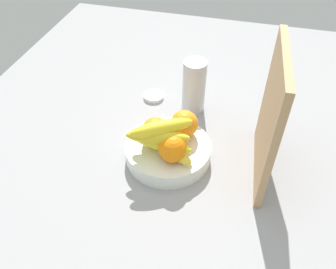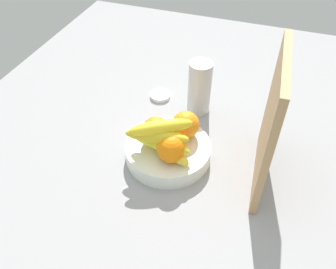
# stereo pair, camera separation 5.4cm
# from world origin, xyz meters

# --- Properties ---
(ground_plane) EXTENTS (1.80, 1.40, 0.03)m
(ground_plane) POSITION_xyz_m (0.00, 0.00, -0.01)
(ground_plane) COLOR gray
(fruit_bowl) EXTENTS (0.24, 0.24, 0.05)m
(fruit_bowl) POSITION_xyz_m (0.04, 0.02, 0.02)
(fruit_bowl) COLOR white
(fruit_bowl) RESTS_ON ground_plane
(orange_front_left) EXTENTS (0.08, 0.08, 0.08)m
(orange_front_left) POSITION_xyz_m (-0.02, 0.05, 0.09)
(orange_front_left) COLOR orange
(orange_front_left) RESTS_ON fruit_bowl
(orange_front_right) EXTENTS (0.08, 0.08, 0.08)m
(orange_front_right) POSITION_xyz_m (0.03, -0.02, 0.09)
(orange_front_right) COLOR orange
(orange_front_right) RESTS_ON fruit_bowl
(orange_center) EXTENTS (0.08, 0.08, 0.08)m
(orange_center) POSITION_xyz_m (0.08, 0.04, 0.09)
(orange_center) COLOR orange
(orange_center) RESTS_ON fruit_bowl
(banana_bunch) EXTENTS (0.12, 0.19, 0.11)m
(banana_bunch) POSITION_xyz_m (0.07, 0.01, 0.10)
(banana_bunch) COLOR yellow
(banana_bunch) RESTS_ON fruit_bowl
(cutting_board) EXTENTS (0.28, 0.04, 0.36)m
(cutting_board) POSITION_xyz_m (0.01, 0.27, 0.18)
(cutting_board) COLOR tan
(cutting_board) RESTS_ON ground_plane
(thermos_tumbler) EXTENTS (0.07, 0.07, 0.18)m
(thermos_tumbler) POSITION_xyz_m (-0.20, 0.04, 0.09)
(thermos_tumbler) COLOR silver
(thermos_tumbler) RESTS_ON ground_plane
(jar_lid) EXTENTS (0.07, 0.07, 0.01)m
(jar_lid) POSITION_xyz_m (-0.22, -0.10, 0.01)
(jar_lid) COLOR silver
(jar_lid) RESTS_ON ground_plane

